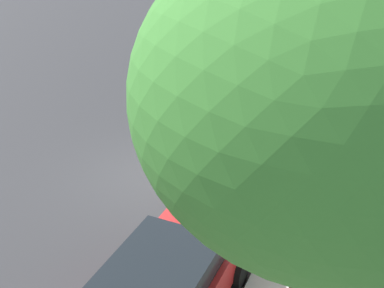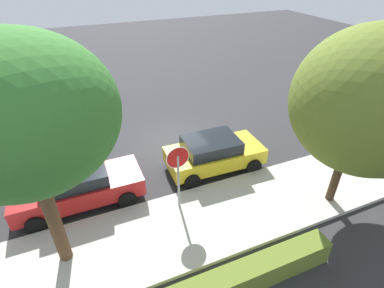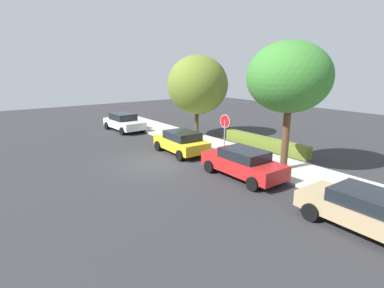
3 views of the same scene
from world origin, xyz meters
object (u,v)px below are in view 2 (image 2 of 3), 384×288
at_px(parked_car_red, 78,186).
at_px(parked_car_yellow, 214,153).
at_px(street_tree_mid_block, 23,115).
at_px(stop_sign, 178,168).
at_px(parked_car_white, 370,115).
at_px(street_tree_near_corner, 370,102).

bearing_deg(parked_car_red, parked_car_yellow, -179.92).
height_order(parked_car_yellow, street_tree_mid_block, street_tree_mid_block).
relative_size(stop_sign, parked_car_yellow, 0.65).
xyz_separation_m(stop_sign, parked_car_yellow, (-2.16, -1.66, -1.03)).
distance_m(stop_sign, parked_car_white, 11.07).
bearing_deg(street_tree_mid_block, parked_car_white, -170.92).
height_order(parked_car_red, street_tree_mid_block, street_tree_mid_block).
relative_size(parked_car_white, street_tree_near_corner, 0.73).
height_order(stop_sign, parked_car_red, stop_sign).
xyz_separation_m(parked_car_red, street_tree_near_corner, (-8.40, 3.63, 3.25)).
distance_m(parked_car_yellow, parked_car_red, 5.30).
bearing_deg(stop_sign, street_tree_mid_block, 11.00).
xyz_separation_m(stop_sign, street_tree_near_corner, (-5.25, 1.97, 2.22)).
relative_size(stop_sign, street_tree_near_corner, 0.42).
relative_size(parked_car_red, street_tree_mid_block, 0.67).
relative_size(parked_car_yellow, parked_car_white, 0.89).
bearing_deg(parked_car_white, street_tree_mid_block, 9.08).
bearing_deg(parked_car_red, street_tree_near_corner, 156.63).
bearing_deg(street_tree_near_corner, parked_car_red, -23.37).
distance_m(parked_car_yellow, street_tree_mid_block, 7.47).
height_order(stop_sign, parked_car_white, stop_sign).
bearing_deg(parked_car_red, parked_car_white, 179.83).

